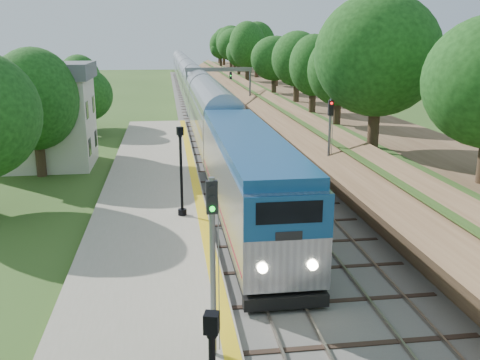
{
  "coord_description": "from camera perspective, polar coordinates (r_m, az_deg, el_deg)",
  "views": [
    {
      "loc": [
        -4.08,
        -12.83,
        9.88
      ],
      "look_at": [
        -0.5,
        13.33,
        2.8
      ],
      "focal_mm": 40.0,
      "sensor_mm": 36.0,
      "label": 1
    }
  ],
  "objects": [
    {
      "name": "trackbed",
      "position": [
        73.74,
        -3.02,
        7.34
      ],
      "size": [
        9.5,
        170.0,
        0.28
      ],
      "color": "#4C4944",
      "rests_on": "ground"
    },
    {
      "name": "platform",
      "position": [
        30.44,
        -9.51,
        -3.77
      ],
      "size": [
        6.4,
        68.0,
        0.38
      ],
      "primitive_type": "cube",
      "color": "gray",
      "rests_on": "ground"
    },
    {
      "name": "yellow_stripe",
      "position": [
        30.4,
        -4.15,
        -3.23
      ],
      "size": [
        0.55,
        68.0,
        0.01
      ],
      "primitive_type": "cube",
      "color": "gold",
      "rests_on": "platform"
    },
    {
      "name": "embankment",
      "position": [
        74.67,
        3.43,
        8.89
      ],
      "size": [
        10.64,
        170.0,
        11.7
      ],
      "color": "brown",
      "rests_on": "ground"
    },
    {
      "name": "station_building",
      "position": [
        44.34,
        -20.79,
        6.54
      ],
      "size": [
        8.6,
        6.6,
        8.0
      ],
      "color": "beige",
      "rests_on": "ground"
    },
    {
      "name": "signal_gantry",
      "position": [
        68.33,
        -2.31,
        10.75
      ],
      "size": [
        8.4,
        0.38,
        6.2
      ],
      "color": "slate",
      "rests_on": "ground"
    },
    {
      "name": "trees_behind_platform",
      "position": [
        34.65,
        -19.58,
        5.27
      ],
      "size": [
        7.82,
        53.32,
        7.21
      ],
      "color": "#332316",
      "rests_on": "ground"
    },
    {
      "name": "train",
      "position": [
        92.71,
        -5.33,
        10.33
      ],
      "size": [
        3.26,
        152.57,
        4.79
      ],
      "color": "black",
      "rests_on": "trackbed"
    },
    {
      "name": "lamppost_far",
      "position": [
        29.1,
        -6.28,
        0.37
      ],
      "size": [
        0.49,
        0.49,
        4.91
      ],
      "color": "black",
      "rests_on": "platform"
    },
    {
      "name": "signal_platform",
      "position": [
        15.81,
        -2.95,
        -7.38
      ],
      "size": [
        0.33,
        0.26,
        5.67
      ],
      "color": "slate",
      "rests_on": "platform"
    },
    {
      "name": "signal_farside",
      "position": [
        34.82,
        9.54,
        4.73
      ],
      "size": [
        0.33,
        0.26,
        6.0
      ],
      "color": "slate",
      "rests_on": "ground"
    }
  ]
}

